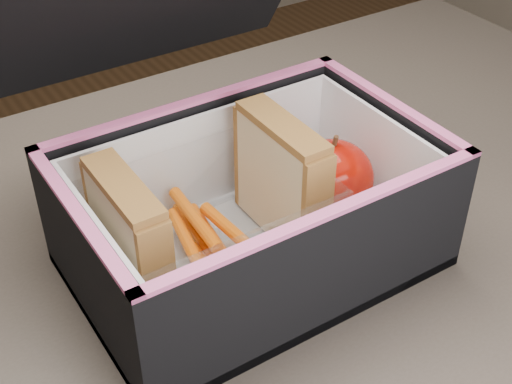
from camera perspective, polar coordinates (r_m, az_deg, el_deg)
kitchen_table at (r=0.65m, az=-1.13°, el=-14.85°), size 1.20×0.80×0.75m
lunch_bag at (r=0.58m, az=-0.57°, el=-0.65°), size 0.29×0.30×0.27m
plastic_tub at (r=0.58m, az=-3.69°, el=-2.67°), size 0.18×0.13×0.08m
sandwich_left at (r=0.54m, az=-10.08°, el=-3.72°), size 0.03×0.09×0.10m
sandwich_right at (r=0.59m, az=2.02°, el=1.08°), size 0.03×0.10×0.11m
carrot_sticks at (r=0.59m, az=-3.82°, el=-4.22°), size 0.05×0.14×0.03m
paper_napkin at (r=0.65m, az=5.96°, el=-1.31°), size 0.08×0.08×0.01m
red_apple at (r=0.63m, az=6.12°, el=1.13°), size 0.08×0.08×0.08m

